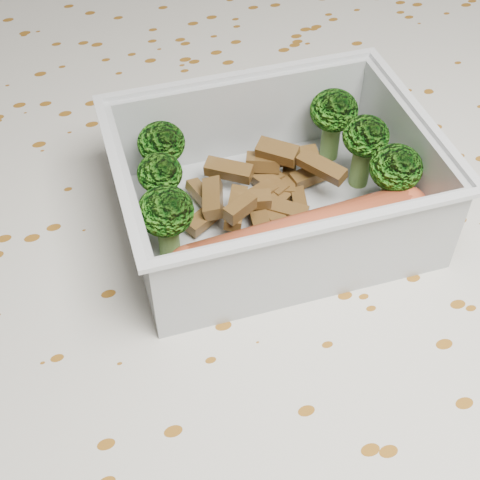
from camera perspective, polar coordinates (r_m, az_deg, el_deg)
name	(u,v)px	position (r m, az deg, el deg)	size (l,w,h in m)	color
dining_table	(253,356)	(0.47, 1.13, -9.84)	(1.40, 0.90, 0.75)	brown
tablecloth	(254,312)	(0.43, 1.23, -6.18)	(1.46, 0.96, 0.19)	silver
lunch_container	(274,195)	(0.41, 2.89, 3.86)	(0.20, 0.16, 0.07)	silver
broccoli_florets	(272,160)	(0.41, 2.72, 6.80)	(0.17, 0.10, 0.05)	#608C3F
meat_pile	(264,187)	(0.43, 2.08, 4.52)	(0.11, 0.07, 0.03)	brown
sausage	(302,237)	(0.39, 5.34, 0.21)	(0.16, 0.03, 0.03)	#B54A2A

